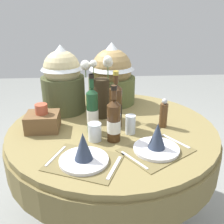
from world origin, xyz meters
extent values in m
plane|color=gray|center=(0.00, 0.00, 0.00)|extent=(8.00, 8.00, 0.00)
cylinder|color=olive|center=(0.00, 0.00, 0.72)|extent=(1.29, 1.29, 0.04)
cylinder|color=olive|center=(0.00, 0.00, 0.61)|extent=(1.32, 1.32, 0.18)
cylinder|color=black|center=(0.00, 0.00, 0.36)|extent=(0.12, 0.12, 0.67)
cylinder|color=black|center=(0.00, 0.00, 0.01)|extent=(0.61, 0.61, 0.03)
cube|color=brown|center=(-0.17, -0.40, 0.74)|extent=(0.41, 0.37, 0.00)
cylinder|color=white|center=(-0.17, -0.40, 0.75)|extent=(0.24, 0.24, 0.02)
cone|color=#2D384C|center=(-0.17, -0.40, 0.83)|extent=(0.09, 0.09, 0.14)
cube|color=silver|center=(-0.31, -0.34, 0.74)|extent=(0.08, 0.18, 0.00)
cube|color=silver|center=(-0.02, -0.46, 0.74)|extent=(0.09, 0.18, 0.00)
cube|color=brown|center=(0.21, -0.32, 0.74)|extent=(0.43, 0.40, 0.00)
cylinder|color=white|center=(0.21, -0.32, 0.75)|extent=(0.24, 0.24, 0.02)
cone|color=#2D384C|center=(0.21, -0.32, 0.83)|extent=(0.09, 0.09, 0.14)
cube|color=silver|center=(0.08, -0.40, 0.74)|extent=(0.11, 0.17, 0.00)
cube|color=silver|center=(0.34, -0.23, 0.74)|extent=(0.12, 0.17, 0.00)
cylinder|color=#332819|center=(-0.06, 0.15, 0.87)|extent=(0.10, 0.10, 0.27)
sphere|color=white|center=(-0.16, 0.19, 1.09)|extent=(0.06, 0.06, 0.06)
cylinder|color=#4C7038|center=(-0.16, 0.19, 1.03)|extent=(0.01, 0.01, 0.06)
sphere|color=white|center=(-0.11, 0.18, 1.10)|extent=(0.05, 0.05, 0.05)
cylinder|color=#4C7038|center=(-0.11, 0.18, 1.04)|extent=(0.01, 0.01, 0.08)
sphere|color=white|center=(-0.02, 0.16, 1.11)|extent=(0.06, 0.06, 0.06)
cylinder|color=#4C7038|center=(-0.02, 0.16, 1.04)|extent=(0.01, 0.01, 0.08)
sphere|color=white|center=(-0.02, 0.14, 1.13)|extent=(0.05, 0.05, 0.05)
cylinder|color=#4C7038|center=(-0.02, 0.14, 1.06)|extent=(0.01, 0.01, 0.11)
cylinder|color=#194223|center=(-0.12, -0.08, 0.86)|extent=(0.07, 0.07, 0.25)
cylinder|color=silver|center=(-0.12, -0.08, 0.84)|extent=(0.07, 0.07, 0.08)
cone|color=#194223|center=(-0.12, -0.08, 1.00)|extent=(0.07, 0.07, 0.03)
cylinder|color=#194223|center=(-0.12, -0.08, 1.05)|extent=(0.03, 0.03, 0.08)
cylinder|color=black|center=(-0.12, -0.08, 1.08)|extent=(0.03, 0.03, 0.02)
cylinder|color=#422814|center=(-0.01, -0.19, 0.84)|extent=(0.07, 0.07, 0.21)
cylinder|color=silver|center=(-0.01, -0.19, 0.83)|extent=(0.08, 0.08, 0.07)
cone|color=#422814|center=(-0.01, -0.19, 0.97)|extent=(0.07, 0.07, 0.03)
cylinder|color=#422814|center=(-0.01, -0.19, 1.02)|extent=(0.03, 0.03, 0.08)
cylinder|color=black|center=(-0.01, -0.19, 1.05)|extent=(0.03, 0.03, 0.02)
cylinder|color=#422814|center=(0.02, -0.01, 0.86)|extent=(0.08, 0.08, 0.24)
cylinder|color=black|center=(0.02, -0.01, 0.84)|extent=(0.08, 0.08, 0.08)
cone|color=#422814|center=(0.02, -0.01, 1.00)|extent=(0.08, 0.08, 0.04)
cylinder|color=#422814|center=(0.02, -0.01, 1.06)|extent=(0.03, 0.03, 0.07)
cylinder|color=#B29933|center=(0.02, -0.01, 1.08)|extent=(0.03, 0.03, 0.02)
cylinder|color=silver|center=(0.10, -0.11, 0.80)|extent=(0.06, 0.06, 0.11)
cylinder|color=silver|center=(-0.11, -0.18, 0.79)|extent=(0.08, 0.08, 0.10)
cylinder|color=brown|center=(0.32, -0.03, 0.81)|extent=(0.05, 0.05, 0.15)
sphere|color=#B7B7BC|center=(0.32, -0.03, 0.91)|extent=(0.03, 0.03, 0.03)
cylinder|color=#474C2D|center=(-0.33, 0.28, 0.86)|extent=(0.30, 0.30, 0.25)
sphere|color=#C6B784|center=(-0.33, 0.28, 1.04)|extent=(0.25, 0.25, 0.25)
cone|color=silver|center=(-0.33, 0.28, 1.12)|extent=(0.28, 0.28, 0.16)
cylinder|color=#566033|center=(0.03, 0.43, 0.84)|extent=(0.36, 0.36, 0.20)
sphere|color=#9E7F4C|center=(0.03, 0.43, 1.00)|extent=(0.30, 0.30, 0.30)
cone|color=silver|center=(0.03, 0.43, 1.10)|extent=(0.34, 0.34, 0.20)
cube|color=brown|center=(-0.42, -0.03, 0.79)|extent=(0.20, 0.16, 0.11)
cylinder|color=#B24C33|center=(-0.42, -0.03, 0.87)|extent=(0.07, 0.07, 0.06)
camera|label=1|loc=(-0.10, -1.44, 1.44)|focal=40.54mm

